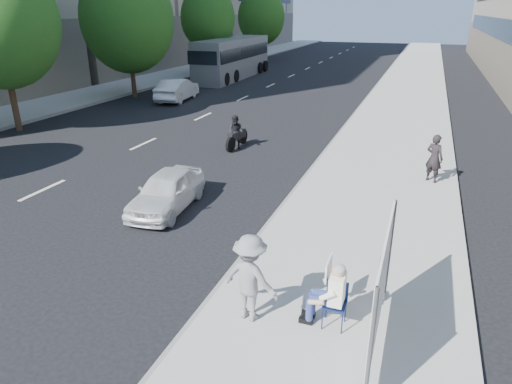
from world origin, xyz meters
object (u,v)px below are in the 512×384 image
at_px(white_sedan_near, 167,191).
at_px(white_sedan_mid, 177,90).
at_px(protest_banner, 381,288).
at_px(bus, 233,58).
at_px(jogger, 250,278).
at_px(pedestrian_woman, 434,158).
at_px(seated_protester, 330,290).
at_px(motorcycle, 236,134).

height_order(white_sedan_near, white_sedan_mid, white_sedan_mid).
xyz_separation_m(protest_banner, bus, (-15.81, 31.43, 0.23)).
xyz_separation_m(jogger, white_sedan_near, (-4.27, 4.21, -0.43)).
height_order(jogger, pedestrian_woman, jogger).
height_order(jogger, bus, bus).
relative_size(jogger, white_sedan_near, 0.50).
bearing_deg(seated_protester, protest_banner, -25.40).
xyz_separation_m(pedestrian_woman, white_sedan_mid, (-15.87, 10.85, -0.25)).
xyz_separation_m(white_sedan_near, white_sedan_mid, (-8.44, 15.69, 0.13)).
relative_size(protest_banner, white_sedan_near, 0.89).
bearing_deg(white_sedan_mid, bus, -93.55).
distance_m(pedestrian_woman, white_sedan_mid, 19.23).
distance_m(pedestrian_woman, protest_banner, 9.21).
xyz_separation_m(seated_protester, pedestrian_woman, (1.74, 8.74, 0.09)).
bearing_deg(bus, jogger, -67.98).
xyz_separation_m(pedestrian_woman, bus, (-16.66, 22.27, 0.67)).
height_order(pedestrian_woman, motorcycle, pedestrian_woman).
relative_size(jogger, bus, 0.14).
xyz_separation_m(jogger, pedestrian_woman, (3.17, 9.05, -0.04)).
bearing_deg(protest_banner, white_sedan_near, 146.73).
height_order(seated_protester, jogger, jogger).
relative_size(seated_protester, protest_banner, 0.43).
distance_m(protest_banner, motorcycle, 13.17).
distance_m(seated_protester, protest_banner, 1.12).
xyz_separation_m(white_sedan_near, motorcycle, (-0.54, 6.73, 0.05)).
relative_size(jogger, motorcycle, 0.84).
distance_m(jogger, pedestrian_woman, 9.58).
bearing_deg(white_sedan_near, seated_protester, -39.47).
xyz_separation_m(seated_protester, bus, (-14.92, 31.00, 0.76)).
xyz_separation_m(pedestrian_woman, white_sedan_near, (-7.44, -4.84, -0.38)).
bearing_deg(jogger, motorcycle, -54.57).
relative_size(pedestrian_woman, bus, 0.14).
distance_m(jogger, protest_banner, 2.35).
bearing_deg(bus, white_sedan_near, -72.50).
bearing_deg(jogger, white_sedan_near, -32.91).
height_order(jogger, motorcycle, jogger).
xyz_separation_m(protest_banner, white_sedan_near, (-6.58, 4.32, -0.82)).
bearing_deg(motorcycle, seated_protester, -52.26).
bearing_deg(pedestrian_woman, white_sedan_mid, -3.45).
xyz_separation_m(protest_banner, motorcycle, (-7.13, 11.05, -0.76)).
height_order(white_sedan_near, motorcycle, motorcycle).
relative_size(jogger, protest_banner, 0.56).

